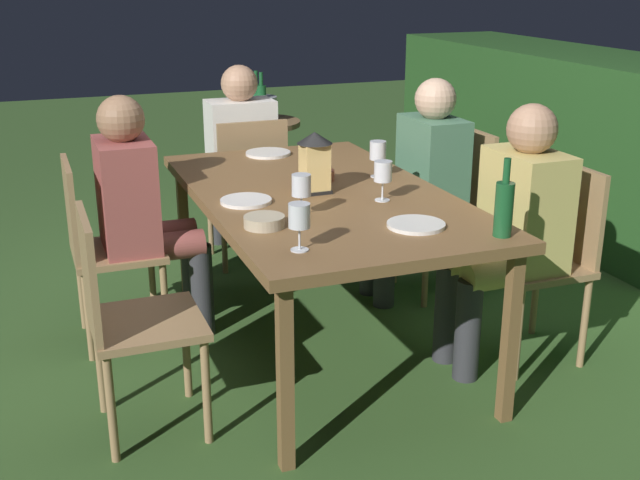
# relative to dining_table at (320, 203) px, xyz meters

# --- Properties ---
(ground_plane) EXTENTS (16.00, 16.00, 0.00)m
(ground_plane) POSITION_rel_dining_table_xyz_m (0.00, 0.00, -0.70)
(ground_plane) COLOR #385B28
(dining_table) EXTENTS (1.83, 1.03, 0.75)m
(dining_table) POSITION_rel_dining_table_xyz_m (0.00, 0.00, 0.00)
(dining_table) COLOR brown
(dining_table) RESTS_ON ground
(chair_side_left_a) EXTENTS (0.42, 0.40, 0.87)m
(chair_side_left_a) POSITION_rel_dining_table_xyz_m (-0.41, -0.91, -0.21)
(chair_side_left_a) COLOR #9E7A51
(chair_side_left_a) RESTS_ON ground
(person_in_rust) EXTENTS (0.38, 0.47, 1.15)m
(person_in_rust) POSITION_rel_dining_table_xyz_m (-0.41, -0.71, -0.06)
(person_in_rust) COLOR #9E4C47
(person_in_rust) RESTS_ON ground
(chair_head_near) EXTENTS (0.40, 0.42, 0.87)m
(chair_head_near) POSITION_rel_dining_table_xyz_m (-1.17, 0.00, -0.21)
(chair_head_near) COLOR #9E7A51
(chair_head_near) RESTS_ON ground
(person_in_cream) EXTENTS (0.48, 0.38, 1.15)m
(person_in_cream) POSITION_rel_dining_table_xyz_m (-1.36, 0.00, -0.06)
(person_in_cream) COLOR white
(person_in_cream) RESTS_ON ground
(chair_side_right_b) EXTENTS (0.42, 0.40, 0.87)m
(chair_side_right_b) POSITION_rel_dining_table_xyz_m (0.41, 0.91, -0.21)
(chair_side_right_b) COLOR #9E7A51
(chair_side_right_b) RESTS_ON ground
(person_in_mustard) EXTENTS (0.38, 0.47, 1.15)m
(person_in_mustard) POSITION_rel_dining_table_xyz_m (0.41, 0.71, -0.06)
(person_in_mustard) COLOR tan
(person_in_mustard) RESTS_ON ground
(chair_side_right_a) EXTENTS (0.42, 0.40, 0.87)m
(chair_side_right_a) POSITION_rel_dining_table_xyz_m (-0.41, 0.91, -0.21)
(chair_side_right_a) COLOR #9E7A51
(chair_side_right_a) RESTS_ON ground
(person_in_green) EXTENTS (0.38, 0.47, 1.15)m
(person_in_green) POSITION_rel_dining_table_xyz_m (-0.41, 0.71, -0.06)
(person_in_green) COLOR #4C7A5B
(person_in_green) RESTS_ON ground
(chair_side_left_b) EXTENTS (0.42, 0.40, 0.87)m
(chair_side_left_b) POSITION_rel_dining_table_xyz_m (0.41, -0.91, -0.21)
(chair_side_left_b) COLOR #9E7A51
(chair_side_left_b) RESTS_ON ground
(lantern_centerpiece) EXTENTS (0.15, 0.15, 0.27)m
(lantern_centerpiece) POSITION_rel_dining_table_xyz_m (-0.00, -0.02, 0.20)
(lantern_centerpiece) COLOR black
(lantern_centerpiece) RESTS_ON dining_table
(green_bottle_on_table) EXTENTS (0.07, 0.07, 0.29)m
(green_bottle_on_table) POSITION_rel_dining_table_xyz_m (0.80, 0.41, 0.16)
(green_bottle_on_table) COLOR #195128
(green_bottle_on_table) RESTS_ON dining_table
(wine_glass_a) EXTENTS (0.08, 0.08, 0.17)m
(wine_glass_a) POSITION_rel_dining_table_xyz_m (0.31, -0.20, 0.17)
(wine_glass_a) COLOR silver
(wine_glass_a) RESTS_ON dining_table
(wine_glass_b) EXTENTS (0.08, 0.08, 0.17)m
(wine_glass_b) POSITION_rel_dining_table_xyz_m (0.68, -0.33, 0.17)
(wine_glass_b) COLOR silver
(wine_glass_b) RESTS_ON dining_table
(wine_glass_c) EXTENTS (0.08, 0.08, 0.17)m
(wine_glass_c) POSITION_rel_dining_table_xyz_m (0.22, 0.20, 0.17)
(wine_glass_c) COLOR silver
(wine_glass_c) RESTS_ON dining_table
(wine_glass_d) EXTENTS (0.08, 0.08, 0.17)m
(wine_glass_d) POSITION_rel_dining_table_xyz_m (-0.14, 0.34, 0.17)
(wine_glass_d) COLOR silver
(wine_glass_d) RESTS_ON dining_table
(plate_a) EXTENTS (0.23, 0.23, 0.01)m
(plate_a) POSITION_rel_dining_table_xyz_m (-0.76, 0.00, 0.06)
(plate_a) COLOR white
(plate_a) RESTS_ON dining_table
(plate_b) EXTENTS (0.22, 0.22, 0.01)m
(plate_b) POSITION_rel_dining_table_xyz_m (0.59, 0.17, 0.06)
(plate_b) COLOR white
(plate_b) RESTS_ON dining_table
(plate_c) EXTENTS (0.21, 0.21, 0.01)m
(plate_c) POSITION_rel_dining_table_xyz_m (0.05, -0.35, 0.06)
(plate_c) COLOR white
(plate_c) RESTS_ON dining_table
(bowl_olives) EXTENTS (0.13, 0.13, 0.05)m
(bowl_olives) POSITION_rel_dining_table_xyz_m (-0.18, 0.07, 0.08)
(bowl_olives) COLOR #9E5138
(bowl_olives) RESTS_ON dining_table
(bowl_bread) EXTENTS (0.16, 0.16, 0.04)m
(bowl_bread) POSITION_rel_dining_table_xyz_m (0.39, -0.37, 0.07)
(bowl_bread) COLOR #BCAD8E
(bowl_bread) RESTS_ON dining_table
(side_table) EXTENTS (0.58, 0.58, 0.64)m
(side_table) POSITION_rel_dining_table_xyz_m (-2.23, 0.38, -0.26)
(side_table) COLOR brown
(side_table) RESTS_ON ground
(ice_bucket) EXTENTS (0.26, 0.26, 0.34)m
(ice_bucket) POSITION_rel_dining_table_xyz_m (-2.23, 0.38, 0.05)
(ice_bucket) COLOR #B2B7BF
(ice_bucket) RESTS_ON side_table
(potted_plant_by_hedge) EXTENTS (0.42, 0.42, 0.67)m
(potted_plant_by_hedge) POSITION_rel_dining_table_xyz_m (-1.57, 1.53, -0.31)
(potted_plant_by_hedge) COLOR brown
(potted_plant_by_hedge) RESTS_ON ground
(potted_plant_corner) EXTENTS (0.45, 0.45, 0.68)m
(potted_plant_corner) POSITION_rel_dining_table_xyz_m (-0.89, 1.38, -0.32)
(potted_plant_corner) COLOR brown
(potted_plant_corner) RESTS_ON ground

